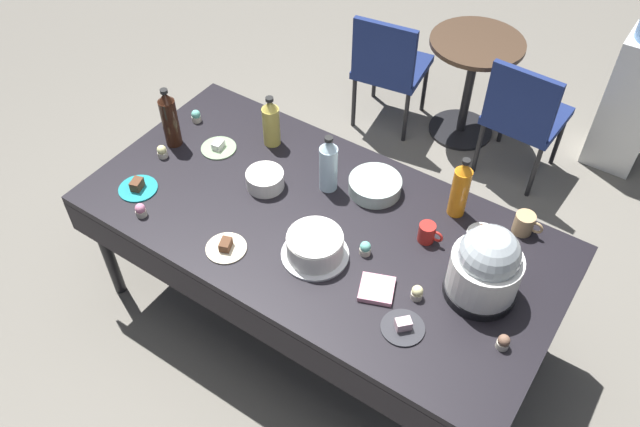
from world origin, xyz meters
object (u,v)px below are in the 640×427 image
Objects in this scene: cupcake_cocoa at (503,342)px; cupcake_vanilla at (141,210)px; maroon_chair_left at (389,64)px; dessert_plate_teal at (138,187)px; soda_bottle_cola at (170,119)px; dessert_plate_sage at (219,147)px; coffee_mug_tan at (524,224)px; coffee_mug_red at (427,233)px; frosted_layer_cake at (315,246)px; maroon_chair_right at (524,113)px; soda_bottle_orange_juice at (460,189)px; soda_bottle_ginger_ale at (271,122)px; cupcake_berry at (162,152)px; cupcake_mint at (365,248)px; round_cafe_table at (472,71)px; water_cooler at (640,85)px; glass_salad_bowl at (375,185)px; dessert_plate_charcoal at (403,327)px; soda_bottle_water at (328,165)px; slow_cooker at (486,267)px; cupcake_lemon at (196,116)px; ceramic_snack_bowl at (265,180)px; potluck_table at (320,230)px; dessert_plate_white at (483,234)px; cupcake_rose at (417,293)px; dessert_plate_cream at (226,247)px.

cupcake_cocoa and cupcake_vanilla have the same top height.
dessert_plate_teal is at bearing -98.70° from maroon_chair_left.
dessert_plate_sage is at bearing 22.64° from soda_bottle_cola.
coffee_mug_tan reaches higher than cupcake_cocoa.
coffee_mug_red is at bearing 146.68° from cupcake_cocoa.
maroon_chair_right is at bearing 80.49° from frosted_layer_cake.
soda_bottle_orange_juice is 1.14× the size of soda_bottle_ginger_ale.
maroon_chair_left is at bearing 109.37° from frosted_layer_cake.
cupcake_mint is at bearing 1.04° from cupcake_berry.
water_cooler is (0.96, 0.30, 0.09)m from round_cafe_table.
glass_salad_bowl is 0.78× the size of soda_bottle_orange_juice.
dessert_plate_sage is at bearing -110.90° from round_cafe_table.
water_cooler is at bearing 50.87° from cupcake_berry.
maroon_chair_left is (-0.63, 1.80, -0.32)m from frosted_layer_cake.
dessert_plate_charcoal is 0.58× the size of soda_bottle_water.
dessert_plate_sage is at bearing 176.22° from slow_cooker.
soda_bottle_ginger_ale reaches higher than cupcake_vanilla.
soda_bottle_water is at bearing -109.02° from maroon_chair_right.
soda_bottle_ginger_ale is at bearing 10.58° from cupcake_lemon.
ceramic_snack_bowl is 0.21× the size of maroon_chair_right.
potluck_table is 0.96m from cupcake_cocoa.
frosted_layer_cake is 0.35× the size of maroon_chair_left.
frosted_layer_cake is 2.05× the size of dessert_plate_white.
slow_cooker is 0.29m from cupcake_rose.
soda_bottle_cola reaches higher than dessert_plate_cream.
maroon_chair_left is (0.38, 1.58, -0.41)m from soda_bottle_cola.
soda_bottle_water reaches higher than cupcake_vanilla.
glass_salad_bowl is 0.52m from ceramic_snack_bowl.
water_cooler is (1.00, 1.94, -0.30)m from soda_bottle_water.
round_cafe_table is (-0.70, 1.52, -0.26)m from dessert_plate_white.
cupcake_rose is 0.55m from soda_bottle_orange_juice.
cupcake_vanilla is at bearing -162.70° from slow_cooker.
dessert_plate_white is 0.17× the size of maroon_chair_right.
potluck_table is 12.29× the size of dessert_plate_sage.
water_cooler is at bearing 73.81° from cupcake_mint.
soda_bottle_water reaches higher than round_cafe_table.
slow_cooker is 1.17× the size of soda_bottle_water.
maroon_chair_right is at bearing 95.77° from dessert_plate_charcoal.
cupcake_lemon reaches higher than dessert_plate_charcoal.
soda_bottle_ginger_ale is (-1.27, 0.29, -0.04)m from slow_cooker.
ceramic_snack_bowl is 0.62m from cupcake_mint.
dessert_plate_sage is 0.28m from soda_bottle_cola.
ceramic_snack_bowl reaches higher than dessert_plate_sage.
soda_bottle_cola is at bearing 177.55° from potluck_table.
dessert_plate_charcoal is at bearing -37.52° from cupcake_mint.
maroon_chair_right is at bearing 76.28° from potluck_table.
soda_bottle_orange_juice reaches higher than cupcake_lemon.
frosted_layer_cake is 4.38× the size of cupcake_mint.
cupcake_cocoa reaches higher than dessert_plate_sage.
cupcake_lemon is at bearing 168.17° from cupcake_cocoa.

